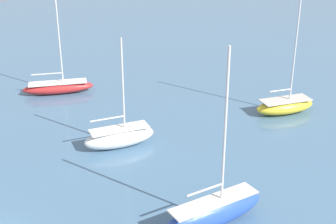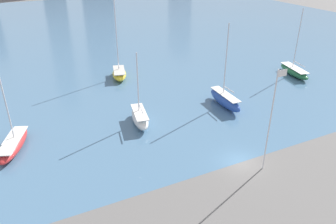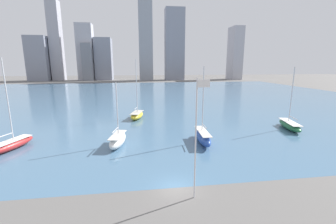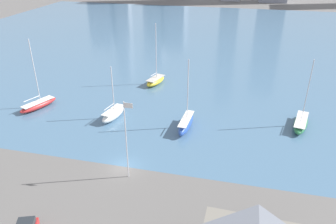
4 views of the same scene
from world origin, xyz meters
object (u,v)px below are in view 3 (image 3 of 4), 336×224
flag_pole (196,136)px  sailboat_blue (203,136)px  sailboat_red (11,144)px  sailboat_white (118,140)px  sailboat_green (290,125)px  sailboat_yellow (137,115)px

flag_pole → sailboat_blue: 16.83m
flag_pole → sailboat_red: size_ratio=0.85×
sailboat_blue → sailboat_white: bearing=-178.6°
flag_pole → sailboat_green: (25.05, 20.56, -5.48)m
sailboat_green → sailboat_white: (-33.62, -5.01, 0.18)m
sailboat_green → sailboat_yellow: 33.27m
sailboat_yellow → sailboat_green: bearing=-7.9°
sailboat_blue → sailboat_white: 13.87m
sailboat_yellow → sailboat_red: (-19.27, -17.54, -0.08)m
sailboat_green → sailboat_blue: bearing=-152.0°
sailboat_white → sailboat_blue: bearing=9.3°
sailboat_green → sailboat_white: 34.00m
flag_pole → sailboat_blue: bearing=70.7°
sailboat_green → sailboat_yellow: (-30.52, 13.25, 0.07)m
sailboat_green → sailboat_yellow: size_ratio=0.88×
flag_pole → sailboat_blue: sailboat_blue is taller
flag_pole → sailboat_yellow: (-5.46, 33.80, -5.41)m
sailboat_yellow → sailboat_red: bearing=-122.1°
flag_pole → sailboat_blue: (5.29, 15.10, -5.22)m
sailboat_blue → sailboat_red: bearing=-179.0°
flag_pole → sailboat_blue: size_ratio=0.93×
flag_pole → sailboat_white: bearing=118.9°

